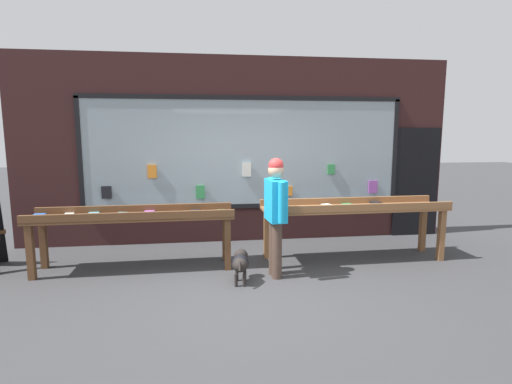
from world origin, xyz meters
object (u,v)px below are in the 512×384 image
object	(u,v)px
display_table_left	(134,220)
display_table_right	(354,212)
small_dog	(241,262)
person_browsing	(276,208)

from	to	relation	value
display_table_left	display_table_right	distance (m)	3.37
display_table_left	small_dog	distance (m)	1.74
display_table_left	display_table_right	bearing A→B (deg)	-0.05
display_table_left	person_browsing	world-z (taller)	person_browsing
display_table_left	person_browsing	xyz separation A→B (m)	(2.00, -0.59, 0.23)
display_table_right	small_dog	size ratio (longest dim) A/B	5.22
person_browsing	small_dog	distance (m)	0.88
display_table_left	display_table_right	size ratio (longest dim) A/B	1.00
person_browsing	small_dog	world-z (taller)	person_browsing
person_browsing	display_table_right	bearing A→B (deg)	-71.44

